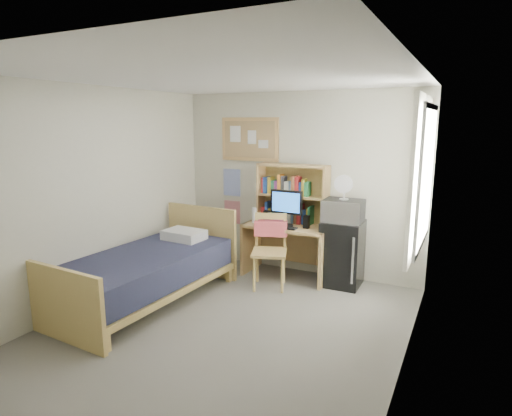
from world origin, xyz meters
The scene contains 26 objects.
floor centered at (0.00, 0.00, -0.01)m, with size 3.60×4.20×0.02m, color slate.
ceiling centered at (0.00, 0.00, 2.60)m, with size 3.60×4.20×0.02m, color white.
wall_back centered at (0.00, 2.10, 1.30)m, with size 3.60×0.04×2.60m, color beige.
wall_front centered at (0.00, -2.10, 1.30)m, with size 3.60×0.04×2.60m, color beige.
wall_left centered at (-1.80, 0.00, 1.30)m, with size 0.04×4.20×2.60m, color beige.
wall_right centered at (1.80, 0.00, 1.30)m, with size 0.04×4.20×2.60m, color beige.
window_unit centered at (1.75, 1.20, 1.60)m, with size 0.10×1.40×1.70m, color white.
curtain_left centered at (1.72, 0.80, 1.60)m, with size 0.04×0.55×1.70m, color white.
curtain_right centered at (1.72, 1.60, 1.60)m, with size 0.04×0.55×1.70m, color white.
bulletin_board centered at (-0.78, 2.08, 1.92)m, with size 0.94×0.03×0.64m, color tan.
poster_wave centered at (-1.10, 2.09, 1.25)m, with size 0.30×0.01×0.42m, color #2A46AB.
poster_japan centered at (-1.10, 2.09, 0.78)m, with size 0.28×0.01×0.36m, color red.
desk centered at (-0.02, 1.78, 0.38)m, with size 1.21×0.60×0.76m, color tan.
desk_chair centered at (-0.07, 1.28, 0.49)m, with size 0.49×0.49×0.98m, color tan.
mini_fridge centered at (0.76, 1.82, 0.44)m, with size 0.52×0.52×0.88m, color black.
bed centered at (-1.22, 0.18, 0.31)m, with size 1.11×2.23×0.61m, color #1C1E32.
hutch centered at (-0.02, 1.93, 1.18)m, with size 1.03×0.26×0.84m, color tan.
monitor centered at (-0.02, 1.72, 1.00)m, with size 0.47×0.04×0.50m, color black.
keyboard centered at (-0.03, 1.58, 0.77)m, with size 0.42×0.13×0.02m, color black.
speaker_left centered at (-0.32, 1.72, 0.85)m, with size 0.08×0.08×0.18m, color black.
speaker_right centered at (0.28, 1.71, 0.85)m, with size 0.07×0.07×0.18m, color black.
water_bottle centered at (-0.50, 1.69, 0.86)m, with size 0.06×0.06×0.22m, color white.
hoodie centered at (-0.14, 1.47, 0.76)m, with size 0.44×0.13×0.21m, color #D9525A.
microwave centered at (0.76, 1.80, 1.03)m, with size 0.50×0.38×0.29m, color silver.
desk_fan centered at (0.76, 1.80, 1.32)m, with size 0.24×0.24×0.29m, color white.
pillow centered at (-1.18, 0.92, 0.68)m, with size 0.53×0.37×0.13m, color white.
Camera 1 is at (2.20, -3.63, 2.17)m, focal length 30.00 mm.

